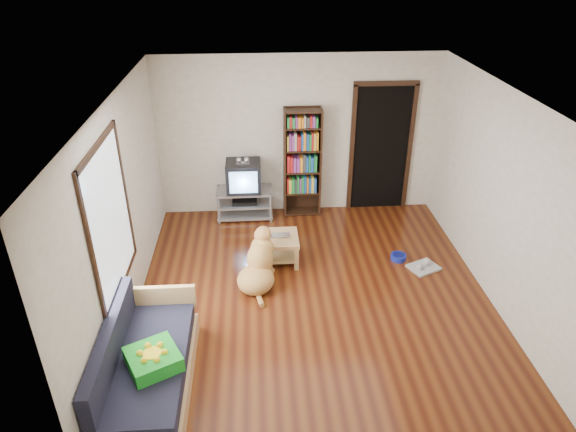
{
  "coord_description": "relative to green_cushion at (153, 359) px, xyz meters",
  "views": [
    {
      "loc": [
        -0.69,
        -5.3,
        4.09
      ],
      "look_at": [
        -0.3,
        0.57,
        0.9
      ],
      "focal_mm": 32.0,
      "sensor_mm": 36.0,
      "label": 1
    }
  ],
  "objects": [
    {
      "name": "ground",
      "position": [
        1.75,
        1.51,
        -0.5
      ],
      "size": [
        5.0,
        5.0,
        0.0
      ],
      "primitive_type": "plane",
      "color": "#57270E",
      "rests_on": "ground"
    },
    {
      "name": "dog_bowl",
      "position": [
        3.06,
        2.32,
        -0.46
      ],
      "size": [
        0.22,
        0.22,
        0.08
      ],
      "primitive_type": "cylinder",
      "color": "navy",
      "rests_on": "ground"
    },
    {
      "name": "laptop",
      "position": [
        1.34,
        2.37,
        -0.09
      ],
      "size": [
        0.32,
        0.21,
        0.03
      ],
      "primitive_type": "imported",
      "rotation": [
        0.0,
        0.0,
        0.02
      ],
      "color": "silver",
      "rests_on": "coffee_table"
    },
    {
      "name": "dog",
      "position": [
        1.05,
        1.87,
        -0.21
      ],
      "size": [
        0.63,
        0.95,
        0.78
      ],
      "color": "tan",
      "rests_on": "ground"
    },
    {
      "name": "bookshelf",
      "position": [
        1.8,
        3.86,
        0.5
      ],
      "size": [
        0.6,
        0.3,
        1.8
      ],
      "color": "black",
      "rests_on": "ground"
    },
    {
      "name": "wall_right",
      "position": [
        4.0,
        1.51,
        0.8
      ],
      "size": [
        0.0,
        5.0,
        5.0
      ],
      "primitive_type": "plane",
      "rotation": [
        1.57,
        0.0,
        -1.57
      ],
      "color": "beige",
      "rests_on": "ground"
    },
    {
      "name": "wall_back",
      "position": [
        1.75,
        4.01,
        0.8
      ],
      "size": [
        4.5,
        0.0,
        4.5
      ],
      "primitive_type": "plane",
      "rotation": [
        1.57,
        0.0,
        0.0
      ],
      "color": "beige",
      "rests_on": "ground"
    },
    {
      "name": "green_cushion",
      "position": [
        0.0,
        0.0,
        0.0
      ],
      "size": [
        0.63,
        0.63,
        0.16
      ],
      "primitive_type": "cube",
      "rotation": [
        0.0,
        0.0,
        0.49
      ],
      "color": "green",
      "rests_on": "sofa"
    },
    {
      "name": "crt_tv",
      "position": [
        0.85,
        3.78,
        0.25
      ],
      "size": [
        0.55,
        0.52,
        0.58
      ],
      "color": "black",
      "rests_on": "tv_stand"
    },
    {
      "name": "grey_rag",
      "position": [
        3.36,
        2.07,
        -0.48
      ],
      "size": [
        0.5,
        0.46,
        0.03
      ],
      "primitive_type": "cube",
      "rotation": [
        0.0,
        0.0,
        0.43
      ],
      "color": "#A0A0A0",
      "rests_on": "ground"
    },
    {
      "name": "coffee_table",
      "position": [
        1.34,
        2.4,
        -0.22
      ],
      "size": [
        0.55,
        0.55,
        0.4
      ],
      "color": "tan",
      "rests_on": "ground"
    },
    {
      "name": "sofa",
      "position": [
        -0.12,
        0.13,
        -0.24
      ],
      "size": [
        0.8,
        1.8,
        0.8
      ],
      "color": "tan",
      "rests_on": "ground"
    },
    {
      "name": "tv_stand",
      "position": [
        0.85,
        3.76,
        -0.23
      ],
      "size": [
        0.9,
        0.45,
        0.5
      ],
      "color": "#99999E",
      "rests_on": "ground"
    },
    {
      "name": "doorway",
      "position": [
        3.1,
        3.99,
        0.62
      ],
      "size": [
        1.03,
        0.05,
        2.19
      ],
      "color": "black",
      "rests_on": "wall_back"
    },
    {
      "name": "wall_left",
      "position": [
        -0.5,
        1.51,
        0.8
      ],
      "size": [
        0.0,
        5.0,
        5.0
      ],
      "primitive_type": "plane",
      "rotation": [
        1.57,
        0.0,
        1.57
      ],
      "color": "beige",
      "rests_on": "ground"
    },
    {
      "name": "window",
      "position": [
        -0.48,
        1.01,
        1.0
      ],
      "size": [
        0.03,
        1.46,
        1.7
      ],
      "color": "white",
      "rests_on": "wall_left"
    },
    {
      "name": "wall_front",
      "position": [
        1.75,
        -0.99,
        0.8
      ],
      "size": [
        4.5,
        0.0,
        4.5
      ],
      "primitive_type": "plane",
      "rotation": [
        -1.57,
        0.0,
        0.0
      ],
      "color": "beige",
      "rests_on": "ground"
    },
    {
      "name": "ceiling",
      "position": [
        1.75,
        1.51,
        2.1
      ],
      "size": [
        5.0,
        5.0,
        0.0
      ],
      "primitive_type": "plane",
      "rotation": [
        3.14,
        0.0,
        0.0
      ],
      "color": "white",
      "rests_on": "ground"
    }
  ]
}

